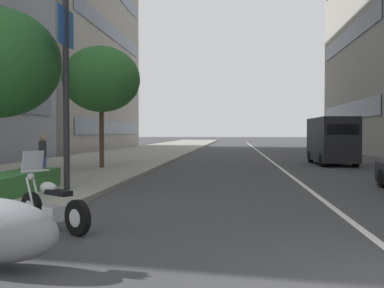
{
  "coord_description": "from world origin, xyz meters",
  "views": [
    {
      "loc": [
        -5.63,
        2.42,
        1.84
      ],
      "look_at": [
        15.12,
        4.25,
        1.35
      ],
      "focal_mm": 44.69,
      "sensor_mm": 36.0,
      "label": 1
    }
  ],
  "objects_px": {
    "pedestrian_on_plaza": "(43,157)",
    "delivery_van_ahead": "(332,140)",
    "motorcycle_mid_row": "(52,206)",
    "street_lamp_with_banners": "(78,7)",
    "street_tree_near_plaza_corner": "(101,79)"
  },
  "relations": [
    {
      "from": "pedestrian_on_plaza",
      "to": "delivery_van_ahead",
      "type": "bearing_deg",
      "value": -156.42
    },
    {
      "from": "motorcycle_mid_row",
      "to": "street_lamp_with_banners",
      "type": "xyz_separation_m",
      "value": [
        4.97,
        1.12,
        5.1
      ]
    },
    {
      "from": "motorcycle_mid_row",
      "to": "pedestrian_on_plaza",
      "type": "distance_m",
      "value": 8.49
    },
    {
      "from": "street_tree_near_plaza_corner",
      "to": "delivery_van_ahead",
      "type": "bearing_deg",
      "value": -66.03
    },
    {
      "from": "delivery_van_ahead",
      "to": "pedestrian_on_plaza",
      "type": "distance_m",
      "value": 17.07
    },
    {
      "from": "delivery_van_ahead",
      "to": "motorcycle_mid_row",
      "type": "bearing_deg",
      "value": 154.0
    },
    {
      "from": "delivery_van_ahead",
      "to": "street_tree_near_plaza_corner",
      "type": "distance_m",
      "value": 13.56
    },
    {
      "from": "street_lamp_with_banners",
      "to": "pedestrian_on_plaza",
      "type": "distance_m",
      "value": 5.82
    },
    {
      "from": "motorcycle_mid_row",
      "to": "pedestrian_on_plaza",
      "type": "height_order",
      "value": "pedestrian_on_plaza"
    },
    {
      "from": "motorcycle_mid_row",
      "to": "street_lamp_with_banners",
      "type": "relative_size",
      "value": 0.2
    },
    {
      "from": "delivery_van_ahead",
      "to": "street_lamp_with_banners",
      "type": "relative_size",
      "value": 0.59
    },
    {
      "from": "motorcycle_mid_row",
      "to": "pedestrian_on_plaza",
      "type": "relative_size",
      "value": 1.15
    },
    {
      "from": "street_lamp_with_banners",
      "to": "street_tree_near_plaza_corner",
      "type": "distance_m",
      "value": 9.33
    },
    {
      "from": "delivery_van_ahead",
      "to": "street_lamp_with_banners",
      "type": "bearing_deg",
      "value": 143.84
    },
    {
      "from": "motorcycle_mid_row",
      "to": "delivery_van_ahead",
      "type": "bearing_deg",
      "value": -77.95
    }
  ]
}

